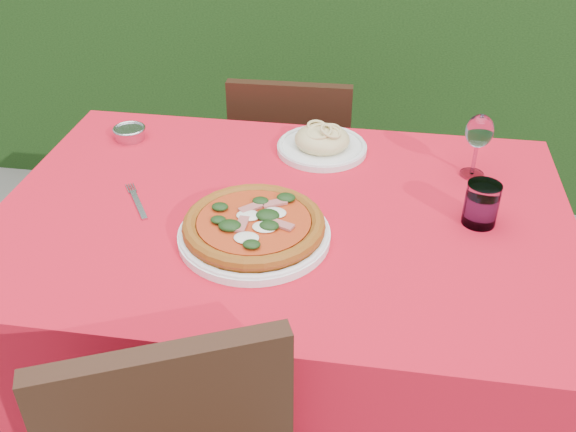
# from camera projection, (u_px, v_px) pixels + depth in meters

# --- Properties ---
(ground) EXTENTS (60.00, 60.00, 0.00)m
(ground) POSITION_uv_depth(u_px,v_px,m) (284.00, 429.00, 1.83)
(ground) COLOR #65615C
(ground) RESTS_ON ground
(dining_table) EXTENTS (1.26, 0.86, 0.75)m
(dining_table) POSITION_uv_depth(u_px,v_px,m) (283.00, 264.00, 1.49)
(dining_table) COLOR #462916
(dining_table) RESTS_ON ground
(chair_far) EXTENTS (0.38, 0.38, 0.81)m
(chair_far) POSITION_uv_depth(u_px,v_px,m) (293.00, 173.00, 2.11)
(chair_far) COLOR black
(chair_far) RESTS_ON ground
(pizza_plate) EXTENTS (0.36, 0.36, 0.06)m
(pizza_plate) POSITION_uv_depth(u_px,v_px,m) (254.00, 228.00, 1.31)
(pizza_plate) COLOR white
(pizza_plate) RESTS_ON dining_table
(pasta_plate) EXTENTS (0.23, 0.23, 0.07)m
(pasta_plate) POSITION_uv_depth(u_px,v_px,m) (322.00, 143.00, 1.63)
(pasta_plate) COLOR silver
(pasta_plate) RESTS_ON dining_table
(water_glass) EXTENTS (0.07, 0.07, 0.09)m
(water_glass) POSITION_uv_depth(u_px,v_px,m) (481.00, 206.00, 1.35)
(water_glass) COLOR silver
(water_glass) RESTS_ON dining_table
(wine_glass) EXTENTS (0.06, 0.06, 0.16)m
(wine_glass) POSITION_uv_depth(u_px,v_px,m) (479.00, 134.00, 1.48)
(wine_glass) COLOR silver
(wine_glass) RESTS_ON dining_table
(fork) EXTENTS (0.11, 0.16, 0.00)m
(fork) POSITION_uv_depth(u_px,v_px,m) (139.00, 205.00, 1.42)
(fork) COLOR #B0B1B7
(fork) RESTS_ON dining_table
(steel_ramekin) EXTENTS (0.08, 0.08, 0.03)m
(steel_ramekin) POSITION_uv_depth(u_px,v_px,m) (130.00, 134.00, 1.69)
(steel_ramekin) COLOR #B8B7BE
(steel_ramekin) RESTS_ON dining_table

